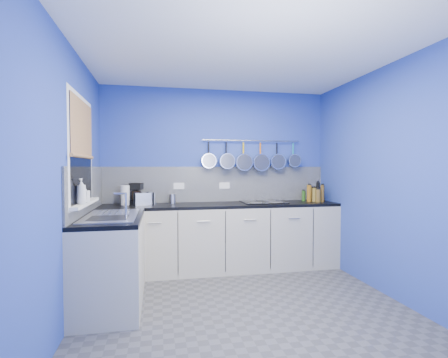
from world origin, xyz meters
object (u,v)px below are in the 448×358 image
object	(u,v)px
coffee_maker	(136,194)
toaster	(144,199)
paper_towel	(125,195)
soap_bottle_a	(81,191)
canister	(172,199)
soap_bottle_b	(85,194)
hob	(263,202)

from	to	relation	value
coffee_maker	toaster	world-z (taller)	coffee_maker
paper_towel	toaster	world-z (taller)	paper_towel
soap_bottle_a	canister	xyz separation A→B (m)	(0.88, 1.27, -0.21)
soap_bottle_a	soap_bottle_b	world-z (taller)	soap_bottle_a
paper_towel	coffee_maker	distance (m)	0.15
coffee_maker	toaster	bearing A→B (deg)	-20.57
canister	paper_towel	bearing A→B (deg)	-174.72
soap_bottle_b	canister	size ratio (longest dim) A/B	1.34
soap_bottle_a	coffee_maker	size ratio (longest dim) A/B	0.84
soap_bottle_b	paper_towel	world-z (taller)	soap_bottle_b
soap_bottle_b	coffee_maker	distance (m)	1.21
canister	hob	distance (m)	1.26
soap_bottle_a	paper_towel	bearing A→B (deg)	77.39
toaster	hob	bearing A→B (deg)	-17.12
paper_towel	soap_bottle_a	bearing A→B (deg)	-102.61
soap_bottle_a	soap_bottle_b	bearing A→B (deg)	90.00
soap_bottle_b	toaster	distance (m)	1.19
paper_towel	coffee_maker	world-z (taller)	coffee_maker
soap_bottle_b	canister	distance (m)	1.45
soap_bottle_b	toaster	world-z (taller)	soap_bottle_b
toaster	canister	world-z (taller)	toaster
coffee_maker	hob	xyz separation A→B (m)	(1.73, -0.10, -0.14)
soap_bottle_a	toaster	size ratio (longest dim) A/B	0.96
soap_bottle_b	hob	distance (m)	2.39
coffee_maker	canister	xyz separation A→B (m)	(0.47, -0.00, -0.08)
soap_bottle_b	canister	bearing A→B (deg)	52.17
paper_towel	hob	size ratio (longest dim) A/B	0.44
paper_towel	soap_bottle_b	bearing A→B (deg)	-104.11
soap_bottle_b	paper_towel	bearing A→B (deg)	75.89
soap_bottle_a	coffee_maker	distance (m)	1.34
soap_bottle_b	toaster	size ratio (longest dim) A/B	0.69
coffee_maker	soap_bottle_a	bearing A→B (deg)	-93.10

